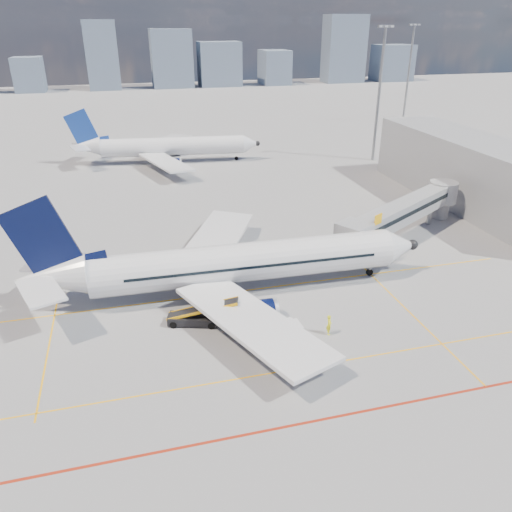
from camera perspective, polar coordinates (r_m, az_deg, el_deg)
The scene contains 13 objects.
ground at distance 47.13m, azimuth 1.96°, elevation -8.46°, with size 420.00×420.00×0.00m, color gray.
apron_markings at distance 43.94m, azimuth 2.71°, elevation -11.30°, with size 90.00×35.12×0.01m.
jet_bridge at distance 68.47m, azimuth 17.02°, elevation 5.05°, with size 23.55×15.78×6.30m.
terminal_block at distance 84.43m, azimuth 23.68°, elevation 8.67°, with size 10.00×42.00×10.00m.
floodlight_mast_ne at distance 105.64m, azimuth 13.91°, elevation 17.79°, with size 3.20×0.61×25.45m.
floodlight_mast_far at distance 149.20m, azimuth 17.07°, elevation 19.46°, with size 3.20×0.61×25.45m.
distant_skyline at distance 228.11m, azimuth -13.59°, elevation 20.79°, with size 252.35×15.08×28.73m.
main_aircraft at distance 51.94m, azimuth -3.11°, elevation -0.97°, with size 42.67×37.17×12.43m.
second_aircraft at distance 104.07m, azimuth -10.35°, elevation 12.18°, with size 37.85×32.91×11.08m.
baggage_tug at distance 46.38m, azimuth 3.26°, elevation -8.00°, with size 2.57×2.13×1.56m.
cargo_dolly at distance 44.17m, azimuth 2.80°, elevation -9.15°, with size 4.12×2.01×2.21m.
belt_loader at distance 47.96m, azimuth -6.96°, elevation -6.97°, with size 6.87×3.44×2.77m.
ramp_worker at distance 46.52m, azimuth 8.35°, elevation -7.78°, with size 0.73×0.48×2.00m, color #F6F419.
Camera 1 is at (-11.60, -37.42, 26.20)m, focal length 35.00 mm.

